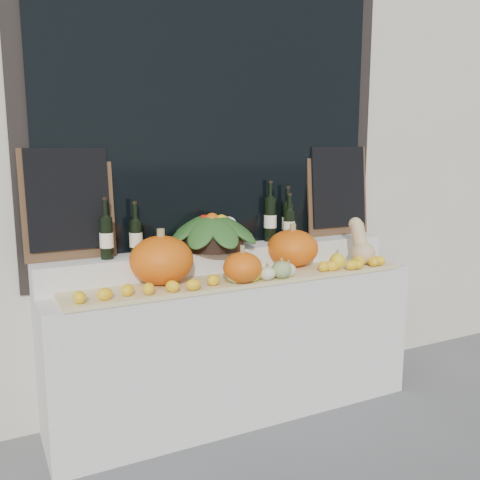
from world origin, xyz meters
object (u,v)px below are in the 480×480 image
object	(u,v)px
pumpkin_left	(162,260)
butternut_squash	(361,245)
wine_bottle_tall	(270,219)
produce_bowl	(212,231)
pumpkin_right	(292,248)

from	to	relation	value
pumpkin_left	butternut_squash	size ratio (longest dim) A/B	1.20
butternut_squash	wine_bottle_tall	bearing A→B (deg)	146.30
pumpkin_left	wine_bottle_tall	distance (m)	0.89
pumpkin_left	wine_bottle_tall	bearing A→B (deg)	16.36
pumpkin_left	wine_bottle_tall	size ratio (longest dim) A/B	0.89
produce_bowl	wine_bottle_tall	world-z (taller)	wine_bottle_tall
pumpkin_left	butternut_squash	xyz separation A→B (m)	(1.34, -0.09, -0.02)
produce_bowl	butternut_squash	bearing A→B (deg)	-16.10
pumpkin_right	wine_bottle_tall	distance (m)	0.26
butternut_squash	pumpkin_left	bearing A→B (deg)	176.32
pumpkin_left	butternut_squash	bearing A→B (deg)	-3.68
pumpkin_right	produce_bowl	bearing A→B (deg)	164.23
butternut_squash	produce_bowl	size ratio (longest dim) A/B	0.49
produce_bowl	wine_bottle_tall	size ratio (longest dim) A/B	1.52
pumpkin_right	produce_bowl	world-z (taller)	produce_bowl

